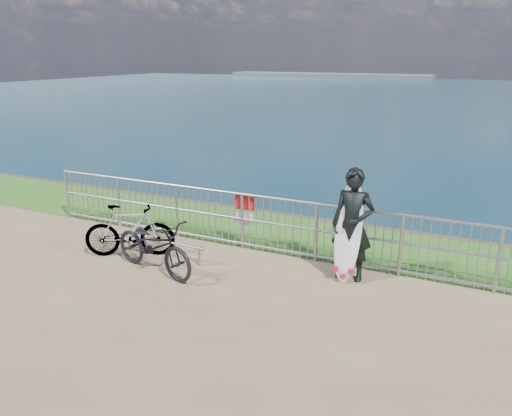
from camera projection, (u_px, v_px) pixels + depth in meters
The scene contains 8 objects.
grass_strip at pixel (287, 234), 10.54m from camera, with size 120.00×120.00×0.00m, color #275D19.
seascape at pixel (328, 78), 154.57m from camera, with size 260.00×260.00×5.00m.
railing at pixel (266, 224), 9.42m from camera, with size 10.06×0.10×1.13m.
surfer at pixel (353, 225), 8.22m from camera, with size 0.69×0.46×1.91m, color black.
surfboard at pixel (348, 235), 8.21m from camera, with size 0.49×0.44×1.75m.
bicycle_near at pixel (154, 246), 8.59m from camera, with size 0.65×1.86×0.98m, color black.
bicycle_far at pixel (130, 231), 9.29m from camera, with size 0.47×1.67×1.00m, color black.
bike_rack at pixel (163, 243), 9.20m from camera, with size 1.76×0.05×0.37m.
Camera 1 is at (3.61, -6.54, 3.68)m, focal length 35.00 mm.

